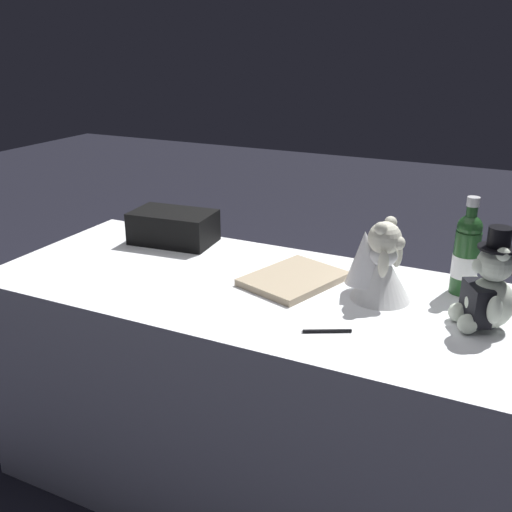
{
  "coord_description": "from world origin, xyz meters",
  "views": [
    {
      "loc": [
        -0.74,
        1.52,
        1.51
      ],
      "look_at": [
        0.0,
        0.0,
        0.87
      ],
      "focal_mm": 40.99,
      "sensor_mm": 36.0,
      "label": 1
    }
  ],
  "objects_px": {
    "teddy_bear_groom": "(487,291)",
    "gift_case_black": "(174,227)",
    "champagne_bottle": "(466,253)",
    "teddy_bear_bride": "(378,264)",
    "signing_pen": "(325,331)",
    "guestbook": "(294,279)"
  },
  "relations": [
    {
      "from": "champagne_bottle",
      "to": "signing_pen",
      "type": "distance_m",
      "value": 0.53
    },
    {
      "from": "teddy_bear_bride",
      "to": "gift_case_black",
      "type": "distance_m",
      "value": 0.84
    },
    {
      "from": "teddy_bear_groom",
      "to": "gift_case_black",
      "type": "xyz_separation_m",
      "value": [
        1.13,
        -0.22,
        -0.04
      ]
    },
    {
      "from": "gift_case_black",
      "to": "teddy_bear_groom",
      "type": "bearing_deg",
      "value": 169.14
    },
    {
      "from": "champagne_bottle",
      "to": "gift_case_black",
      "type": "xyz_separation_m",
      "value": [
        1.05,
        -0.01,
        -0.07
      ]
    },
    {
      "from": "teddy_bear_groom",
      "to": "signing_pen",
      "type": "bearing_deg",
      "value": 30.46
    },
    {
      "from": "teddy_bear_bride",
      "to": "gift_case_black",
      "type": "bearing_deg",
      "value": -10.66
    },
    {
      "from": "teddy_bear_groom",
      "to": "gift_case_black",
      "type": "height_order",
      "value": "teddy_bear_groom"
    },
    {
      "from": "champagne_bottle",
      "to": "guestbook",
      "type": "height_order",
      "value": "champagne_bottle"
    },
    {
      "from": "champagne_bottle",
      "to": "guestbook",
      "type": "bearing_deg",
      "value": 16.95
    },
    {
      "from": "signing_pen",
      "to": "gift_case_black",
      "type": "height_order",
      "value": "gift_case_black"
    },
    {
      "from": "guestbook",
      "to": "signing_pen",
      "type": "bearing_deg",
      "value": 144.72
    },
    {
      "from": "teddy_bear_bride",
      "to": "guestbook",
      "type": "bearing_deg",
      "value": 0.71
    },
    {
      "from": "teddy_bear_groom",
      "to": "gift_case_black",
      "type": "relative_size",
      "value": 0.87
    },
    {
      "from": "champagne_bottle",
      "to": "guestbook",
      "type": "distance_m",
      "value": 0.53
    },
    {
      "from": "gift_case_black",
      "to": "champagne_bottle",
      "type": "bearing_deg",
      "value": 179.58
    },
    {
      "from": "signing_pen",
      "to": "champagne_bottle",
      "type": "bearing_deg",
      "value": -124.0
    },
    {
      "from": "teddy_bear_groom",
      "to": "teddy_bear_bride",
      "type": "xyz_separation_m",
      "value": [
        0.31,
        -0.06,
        0.0
      ]
    },
    {
      "from": "champagne_bottle",
      "to": "guestbook",
      "type": "xyz_separation_m",
      "value": [
        0.49,
        0.15,
        -0.12
      ]
    },
    {
      "from": "champagne_bottle",
      "to": "gift_case_black",
      "type": "distance_m",
      "value": 1.05
    },
    {
      "from": "guestbook",
      "to": "champagne_bottle",
      "type": "bearing_deg",
      "value": -144.7
    },
    {
      "from": "signing_pen",
      "to": "teddy_bear_bride",
      "type": "bearing_deg",
      "value": -101.92
    }
  ]
}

